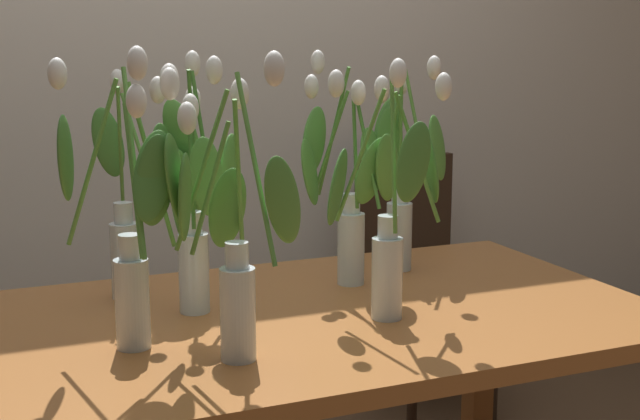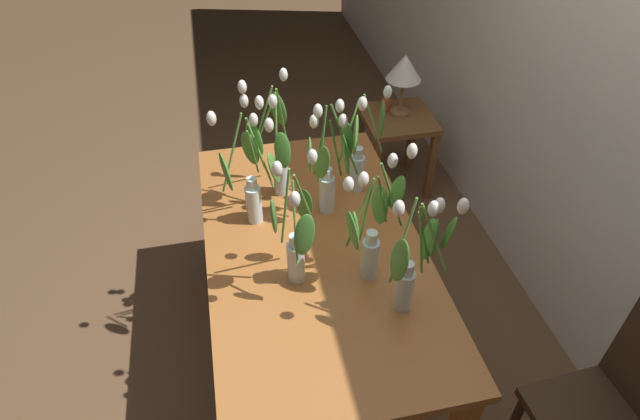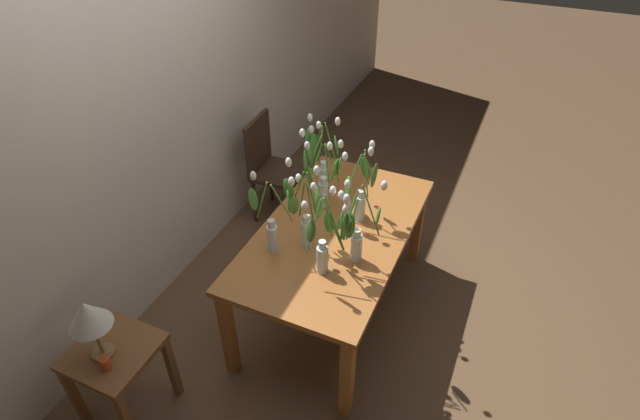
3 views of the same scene
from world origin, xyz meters
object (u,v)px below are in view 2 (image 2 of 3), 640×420
Objects in this scene: tulip_vase_1 at (359,157)px; pillar_candle at (385,105)px; tulip_vase_3 at (330,170)px; tulip_vase_6 at (252,177)px; table_lamp at (404,69)px; side_table at (397,132)px; tulip_vase_4 at (416,264)px; tulip_vase_2 at (295,240)px; dining_chair at (619,409)px; tulip_vase_5 at (273,150)px; tulip_vase_0 at (372,232)px; dining_table at (315,260)px.

pillar_candle is (-1.00, 0.46, -0.34)m from tulip_vase_1.
pillar_candle is (-1.12, 0.63, -0.38)m from tulip_vase_3.
tulip_vase_6 reaches higher than pillar_candle.
tulip_vase_1 reaches higher than pillar_candle.
pillar_candle is at bearing -126.38° from table_lamp.
side_table is at bearing 149.88° from tulip_vase_1.
tulip_vase_1 is 0.72m from tulip_vase_4.
table_lamp is (-1.43, 0.92, -0.10)m from tulip_vase_2.
tulip_vase_3 is at bearing -164.27° from tulip_vase_4.
table_lamp is (-2.09, -0.13, 0.33)m from dining_chair.
tulip_vase_5 reaches higher than tulip_vase_3.
tulip_vase_6 is at bearing -137.13° from tulip_vase_0.
tulip_vase_3 is 0.28m from tulip_vase_5.
tulip_vase_0 is at bearing -20.26° from pillar_candle.
table_lamp is at bearing 135.10° from tulip_vase_6.
tulip_vase_4 reaches higher than tulip_vase_1.
tulip_vase_2 is at bearing -31.75° from dining_table.
tulip_vase_1 is at bearing -149.82° from dining_chair.
tulip_vase_0 reaches higher than side_table.
tulip_vase_6 is 1.06× the size of side_table.
tulip_vase_3 is 7.71× the size of pillar_candle.
tulip_vase_5 is at bearing -41.81° from pillar_candle.
dining_table is 2.75× the size of tulip_vase_6.
pillar_candle is (-0.06, -0.08, -0.27)m from table_lamp.
table_lamp reaches higher than pillar_candle.
dining_table is 3.00× the size of tulip_vase_1.
tulip_vase_2 is 7.53× the size of pillar_candle.
dining_chair is 2.16m from pillar_candle.
tulip_vase_2 is 1.42× the size of table_lamp.
tulip_vase_2 is 1.74m from side_table.
tulip_vase_1 is 0.21m from tulip_vase_3.
tulip_vase_3 reaches higher than pillar_candle.
tulip_vase_6 is (-0.02, -0.33, -0.00)m from tulip_vase_3.
tulip_vase_1 is 1.34× the size of table_lamp.
pillar_candle is at bearing 150.77° from tulip_vase_3.
tulip_vase_1 is 7.12× the size of pillar_candle.
tulip_vase_5 is 1.07× the size of side_table.
tulip_vase_1 is 0.62m from tulip_vase_2.
tulip_vase_1 reaches higher than table_lamp.
tulip_vase_6 reaches higher than table_lamp.
table_lamp is 5.31× the size of pillar_candle.
table_lamp is (-0.04, 0.02, 0.42)m from side_table.
tulip_vase_6 is at bearing -94.33° from tulip_vase_3.
tulip_vase_3 is (-0.20, 0.11, 0.32)m from dining_table.
tulip_vase_6 reaches higher than tulip_vase_3.
tulip_vase_0 is 1.45× the size of table_lamp.
tulip_vase_5 reaches higher than side_table.
tulip_vase_4 is at bearing 38.60° from tulip_vase_6.
tulip_vase_2 is (0.49, -0.38, 0.02)m from tulip_vase_1.
dining_chair is 12.40× the size of pillar_candle.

